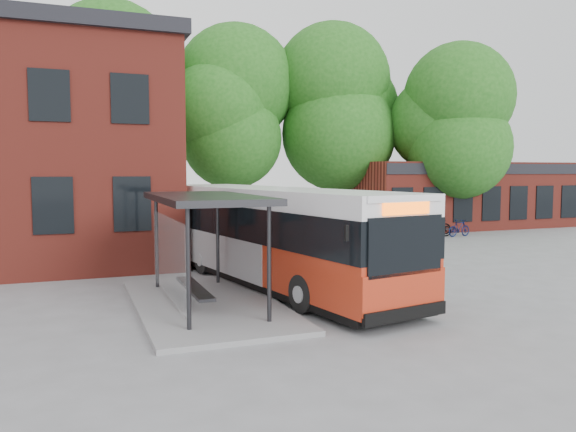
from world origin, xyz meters
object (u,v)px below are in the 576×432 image
object	(u,v)px
bicycle_1	(375,229)
bicycle_5	(417,226)
bicycle_6	(436,228)
bicycle_2	(409,229)
bicycle_4	(431,229)
bicycle_3	(410,229)
city_bus	(273,237)
bicycle_0	(392,231)
bicycle_extra_0	(459,228)
bus_shelter	(206,251)
bicycle_7	(438,226)

from	to	relation	value
bicycle_1	bicycle_5	distance (m)	3.06
bicycle_6	bicycle_2	bearing A→B (deg)	93.38
bicycle_4	bicycle_6	bearing A→B (deg)	-57.23
bicycle_6	bicycle_3	bearing A→B (deg)	128.24
city_bus	bicycle_0	xyz separation A→B (m)	(9.40, 8.43, -1.05)
bicycle_4	bicycle_extra_0	bearing A→B (deg)	-92.52
bicycle_6	bicycle_extra_0	world-z (taller)	bicycle_extra_0
bicycle_4	bus_shelter	bearing A→B (deg)	115.84
bicycle_3	bicycle_6	size ratio (longest dim) A/B	1.06
bicycle_3	bicycle_extra_0	bearing A→B (deg)	-72.59
bicycle_3	bicycle_0	bearing A→B (deg)	86.81
bicycle_3	bicycle_6	distance (m)	2.23
bicycle_2	bicycle_6	xyz separation A→B (m)	(1.44, -0.38, 0.02)
city_bus	bicycle_5	xyz separation A→B (m)	(11.88, 9.97, -0.99)
bicycle_3	bicycle_extra_0	distance (m)	3.18
bicycle_0	bicycle_4	distance (m)	2.13
bicycle_2	bicycle_7	distance (m)	2.08
bicycle_3	bicycle_7	xyz separation A→B (m)	(2.71, 1.44, -0.06)
city_bus	bicycle_extra_0	bearing A→B (deg)	21.65
bicycle_0	bicycle_5	size ratio (longest dim) A/B	1.00
bicycle_0	bicycle_6	size ratio (longest dim) A/B	0.98
bicycle_1	bicycle_0	bearing A→B (deg)	-138.91
bicycle_4	bicycle_3	bearing A→B (deg)	78.37
bicycle_0	bicycle_extra_0	bearing A→B (deg)	-86.93
bus_shelter	bicycle_extra_0	distance (m)	19.07
city_bus	bicycle_6	size ratio (longest dim) A/B	6.99
bus_shelter	city_bus	xyz separation A→B (m)	(2.53, 1.96, 0.03)
bicycle_0	bicycle_7	bearing A→B (deg)	-68.06
bus_shelter	bicycle_3	xyz separation A→B (m)	(12.81, 10.12, -0.92)
bus_shelter	bicycle_4	xyz separation A→B (m)	(14.03, 10.09, -0.96)
bicycle_7	bicycle_extra_0	world-z (taller)	bicycle_7
bicycle_1	bicycle_3	distance (m)	1.79
bicycle_2	bicycle_7	world-z (taller)	bicycle_7
bicycle_extra_0	bicycle_7	bearing A→B (deg)	11.95
bicycle_1	bicycle_4	xyz separation A→B (m)	(2.61, -1.17, -0.01)
bicycle_0	bicycle_5	bearing A→B (deg)	-54.40
bicycle_6	bicycle_7	xyz separation A→B (m)	(0.62, 0.68, 0.04)
bicycle_2	bicycle_4	bearing A→B (deg)	-151.25
bicycle_5	bicycle_2	bearing A→B (deg)	111.09
bicycle_2	bicycle_7	xyz separation A→B (m)	(2.06, 0.30, 0.06)
city_bus	bicycle_3	distance (m)	13.16
bicycle_2	bicycle_5	size ratio (longest dim) A/B	0.97
bicycle_1	bicycle_extra_0	xyz separation A→B (m)	(4.56, -0.92, -0.05)
bicycle_extra_0	city_bus	bearing A→B (deg)	113.06
bicycle_2	bicycle_1	bearing A→B (deg)	93.43
bicycle_1	bicycle_7	bearing A→B (deg)	-74.63
bicycle_7	bicycle_4	bearing A→B (deg)	141.77
bicycle_3	bicycle_4	xyz separation A→B (m)	(1.22, -0.04, -0.04)
bicycle_extra_0	bicycle_2	bearing A→B (deg)	60.90
bicycle_1	bicycle_2	world-z (taller)	bicycle_1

